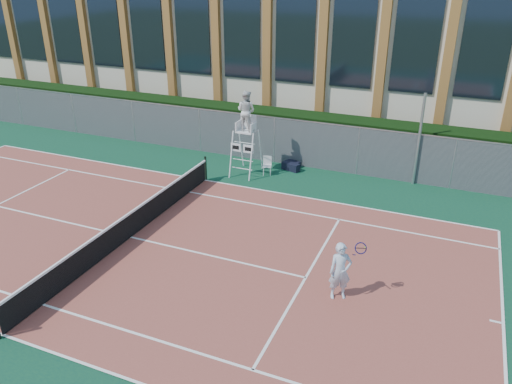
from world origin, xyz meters
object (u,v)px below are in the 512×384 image
at_px(steel_pole, 419,140).
at_px(tennis_player, 340,271).
at_px(plastic_chair, 267,164).
at_px(umpire_chair, 246,113).

height_order(steel_pole, tennis_player, steel_pole).
bearing_deg(plastic_chair, tennis_player, -55.92).
xyz_separation_m(steel_pole, umpire_chair, (-7.19, -1.65, 0.81)).
xyz_separation_m(steel_pole, plastic_chair, (-6.27, -1.41, -1.50)).
bearing_deg(tennis_player, umpire_chair, 129.29).
bearing_deg(plastic_chair, steel_pole, 12.64).
height_order(steel_pole, umpire_chair, steel_pole).
bearing_deg(umpire_chair, tennis_player, -50.71).
height_order(umpire_chair, tennis_player, umpire_chair).
distance_m(plastic_chair, tennis_player, 9.48).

